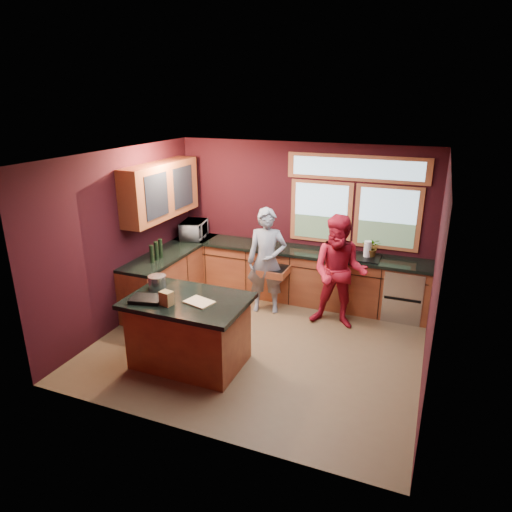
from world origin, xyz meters
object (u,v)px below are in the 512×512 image
Objects in this scene: island at (189,331)px; stock_pot at (157,282)px; person_grey at (267,261)px; cutting_board at (199,302)px; person_red at (339,272)px.

island is 6.46× the size of stock_pot.
person_grey reaches higher than stock_pot.
person_grey is (0.39, 1.88, 0.40)m from island.
stock_pot reaches higher than cutting_board.
person_red is at bearing -18.56° from person_grey.
person_red reaches higher than person_grey.
person_grey is at bearing 61.51° from stock_pot.
cutting_board is at bearing -14.04° from island.
cutting_board is (-0.19, -1.93, 0.08)m from person_grey.
cutting_board reaches higher than island.
person_grey is 1.21m from person_red.
person_red is 2.31m from cutting_board.
stock_pot is (-0.55, 0.15, 0.56)m from island.
person_red reaches higher than island.
cutting_board is at bearing -14.93° from stock_pot.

